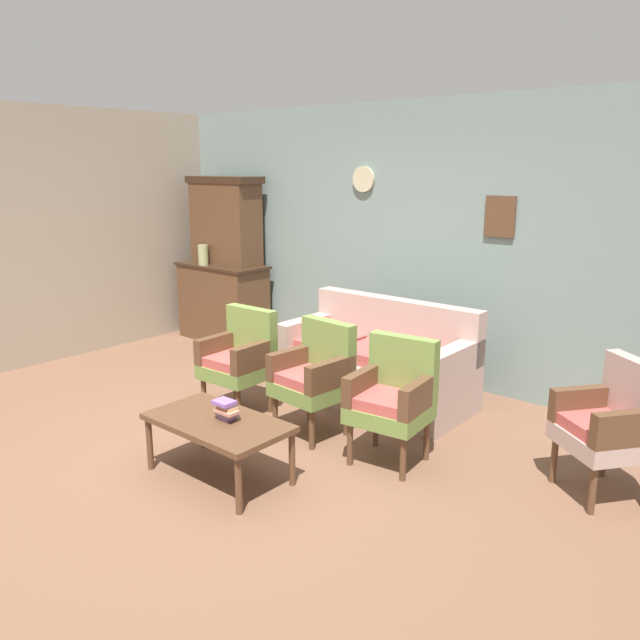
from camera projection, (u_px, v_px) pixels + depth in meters
name	position (u px, v px, depth m)	size (l,w,h in m)	color
ground_plane	(214.00, 459.00, 4.65)	(7.68, 7.68, 0.00)	brown
wall_back_with_decor	(415.00, 242.00, 6.27)	(6.40, 0.09, 2.70)	gray
side_cabinet	(223.00, 302.00, 7.75)	(1.16, 0.55, 0.93)	brown
cabinet_upper_hutch	(225.00, 220.00, 7.58)	(0.99, 0.38, 1.03)	brown
vase_on_cabinet	(203.00, 255.00, 7.56)	(0.12, 0.12, 0.24)	tan
floral_couch	(378.00, 365.00, 5.76)	(1.73, 0.82, 0.90)	tan
armchair_by_doorway	(240.00, 356.00, 5.45)	(0.54, 0.51, 0.90)	olive
armchair_near_cabinet	(315.00, 373.00, 5.01)	(0.56, 0.53, 0.90)	olive
armchair_row_middle	(393.00, 395.00, 4.54)	(0.57, 0.55, 0.90)	olive
wingback_chair_by_fireplace	(611.00, 422.00, 4.06)	(0.71, 0.70, 0.90)	tan
coffee_table	(218.00, 426.00, 4.31)	(1.00, 0.56, 0.42)	brown
book_stack_on_table	(226.00, 409.00, 4.28)	(0.17, 0.13, 0.14)	slate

